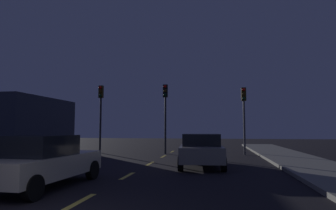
{
  "coord_description": "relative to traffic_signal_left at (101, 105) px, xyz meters",
  "views": [
    {
      "loc": [
        3.22,
        -4.02,
        1.75
      ],
      "look_at": [
        0.35,
        13.66,
        3.22
      ],
      "focal_mm": 30.71,
      "sensor_mm": 36.0,
      "label": 1
    }
  ],
  "objects": [
    {
      "name": "traffic_signal_center",
      "position": [
        4.79,
        -0.0,
        -0.03
      ],
      "size": [
        0.32,
        0.38,
        4.85
      ],
      "color": "#2D2D30",
      "rests_on": "ground_plane"
    },
    {
      "name": "traffic_signal_right",
      "position": [
        10.16,
        -0.0,
        -0.24
      ],
      "size": [
        0.32,
        0.38,
        4.52
      ],
      "color": "#4C4C51",
      "rests_on": "ground_plane"
    },
    {
      "name": "lane_stripe_fifth",
      "position": [
        4.98,
        -1.78,
        -3.43
      ],
      "size": [
        0.16,
        1.6,
        0.01
      ],
      "primitive_type": "cube",
      "color": "#EACC4C",
      "rests_on": "ground_plane"
    },
    {
      "name": "lane_stripe_second",
      "position": [
        4.98,
        -13.18,
        -3.43
      ],
      "size": [
        0.16,
        1.6,
        0.01
      ],
      "primitive_type": "cube",
      "color": "#EACC4C",
      "rests_on": "ground_plane"
    },
    {
      "name": "lane_stripe_fourth",
      "position": [
        4.98,
        -5.58,
        -3.43
      ],
      "size": [
        0.16,
        1.6,
        0.01
      ],
      "primitive_type": "cube",
      "color": "#EACC4C",
      "rests_on": "ground_plane"
    },
    {
      "name": "car_stopped_ahead",
      "position": [
        7.56,
        -6.32,
        -2.66
      ],
      "size": [
        2.21,
        4.36,
        1.51
      ],
      "color": "gray",
      "rests_on": "ground_plane"
    },
    {
      "name": "lane_stripe_third",
      "position": [
        4.98,
        -9.38,
        -3.43
      ],
      "size": [
        0.16,
        1.6,
        0.01
      ],
      "primitive_type": "cube",
      "color": "#EACC4C",
      "rests_on": "ground_plane"
    },
    {
      "name": "car_adjacent_lane",
      "position": [
        3.1,
        -11.82,
        -2.65
      ],
      "size": [
        2.02,
        4.28,
        1.55
      ],
      "color": "beige",
      "rests_on": "ground_plane"
    },
    {
      "name": "storefront_left",
      "position": [
        -5.63,
        -1.55,
        -1.49
      ],
      "size": [
        5.21,
        7.08,
        3.89
      ],
      "primitive_type": "cube",
      "color": "#333847",
      "rests_on": "ground_plane"
    },
    {
      "name": "traffic_signal_left",
      "position": [
        0.0,
        0.0,
        0.0
      ],
      "size": [
        0.32,
        0.38,
        4.89
      ],
      "color": "#2D2D30",
      "rests_on": "ground_plane"
    },
    {
      "name": "lane_stripe_sixth",
      "position": [
        4.98,
        2.02,
        -3.43
      ],
      "size": [
        0.16,
        1.6,
        0.01
      ],
      "primitive_type": "cube",
      "color": "#EACC4C",
      "rests_on": "ground_plane"
    },
    {
      "name": "ground_plane",
      "position": [
        4.98,
        -8.78,
        -3.43
      ],
      "size": [
        80.0,
        80.0,
        0.0
      ],
      "primitive_type": "plane",
      "color": "black"
    }
  ]
}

